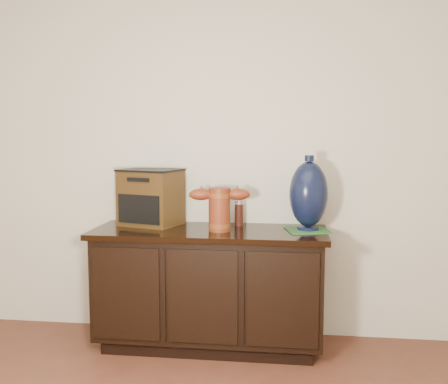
# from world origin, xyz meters

# --- Properties ---
(room) EXTENTS (5.00, 5.00, 5.00)m
(room) POSITION_xyz_m (0.00, 0.00, 1.30)
(room) COLOR #552B1D
(room) RESTS_ON ground
(sideboard) EXTENTS (1.46, 0.56, 0.75)m
(sideboard) POSITION_xyz_m (0.00, 2.23, 0.39)
(sideboard) COLOR black
(sideboard) RESTS_ON ground
(terracotta_vessel) EXTENTS (0.38, 0.16, 0.27)m
(terracotta_vessel) POSITION_xyz_m (0.07, 2.19, 0.91)
(terracotta_vessel) COLOR maroon
(terracotta_vessel) RESTS_ON sideboard
(tv_radio) EXTENTS (0.44, 0.39, 0.37)m
(tv_radio) POSITION_xyz_m (-0.41, 2.35, 0.94)
(tv_radio) COLOR #3E290F
(tv_radio) RESTS_ON sideboard
(green_mat) EXTENTS (0.30, 0.30, 0.01)m
(green_mat) POSITION_xyz_m (0.61, 2.27, 0.76)
(green_mat) COLOR #2A5E2A
(green_mat) RESTS_ON sideboard
(lamp_base) EXTENTS (0.28, 0.28, 0.46)m
(lamp_base) POSITION_xyz_m (0.61, 2.27, 0.98)
(lamp_base) COLOR black
(lamp_base) RESTS_ON green_mat
(spray_can) EXTENTS (0.06, 0.06, 0.17)m
(spray_can) POSITION_xyz_m (0.17, 2.39, 0.84)
(spray_can) COLOR #571A0E
(spray_can) RESTS_ON sideboard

